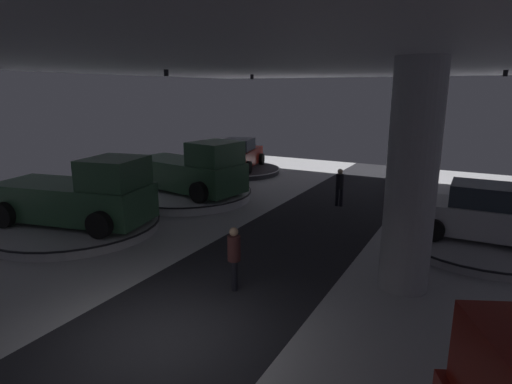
% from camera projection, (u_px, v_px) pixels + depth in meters
% --- Properties ---
extents(ground, '(24.00, 44.00, 0.06)m').
position_uv_depth(ground, '(160.00, 343.00, 8.25)').
color(ground, '#B2B2B7').
extents(ceiling_with_spotlights, '(24.00, 44.00, 0.39)m').
position_uv_depth(ceiling_with_spotlights, '(142.00, 41.00, 6.92)').
color(ceiling_with_spotlights, silver).
extents(column_right, '(1.17, 1.17, 5.50)m').
position_uv_depth(column_right, '(412.00, 179.00, 9.91)').
color(column_right, '#ADADB2').
rests_on(column_right, ground).
extents(display_platform_far_right, '(5.35, 5.35, 0.28)m').
position_uv_depth(display_platform_far_right, '(484.00, 242.00, 13.17)').
color(display_platform_far_right, '#B7B7BC').
rests_on(display_platform_far_right, ground).
extents(display_car_far_right, '(4.26, 2.25, 1.71)m').
position_uv_depth(display_car_far_right, '(487.00, 215.00, 12.98)').
color(display_car_far_right, silver).
rests_on(display_car_far_right, display_platform_far_right).
extents(display_platform_deep_left, '(4.73, 4.73, 0.30)m').
position_uv_depth(display_platform_deep_left, '(239.00, 170.00, 24.71)').
color(display_platform_deep_left, '#333338').
rests_on(display_platform_deep_left, ground).
extents(display_car_deep_left, '(2.99, 4.51, 1.71)m').
position_uv_depth(display_car_deep_left, '(239.00, 155.00, 24.46)').
color(display_car_deep_left, maroon).
rests_on(display_car_deep_left, display_platform_deep_left).
extents(display_platform_mid_left, '(5.68, 5.68, 0.33)m').
position_uv_depth(display_platform_mid_left, '(76.00, 226.00, 14.66)').
color(display_platform_mid_left, '#B7B7BC').
rests_on(display_platform_mid_left, ground).
extents(pickup_truck_mid_left, '(5.62, 3.51, 2.30)m').
position_uv_depth(pickup_truck_mid_left, '(81.00, 196.00, 14.31)').
color(pickup_truck_mid_left, '#2D5638').
rests_on(pickup_truck_mid_left, display_platform_mid_left).
extents(display_platform_far_left, '(5.68, 5.68, 0.38)m').
position_uv_depth(display_platform_far_left, '(188.00, 194.00, 18.93)').
color(display_platform_far_left, silver).
rests_on(display_platform_far_left, ground).
extents(pickup_truck_far_left, '(5.56, 3.29, 2.30)m').
position_uv_depth(pickup_truck_far_left, '(192.00, 171.00, 18.48)').
color(pickup_truck_far_left, '#2D5638').
rests_on(pickup_truck_far_left, display_platform_far_left).
extents(visitor_walking_near, '(0.32, 0.32, 1.59)m').
position_uv_depth(visitor_walking_near, '(234.00, 254.00, 10.23)').
color(visitor_walking_near, black).
rests_on(visitor_walking_near, ground).
extents(visitor_walking_far, '(0.32, 0.32, 1.59)m').
position_uv_depth(visitor_walking_far, '(340.00, 185.00, 17.56)').
color(visitor_walking_far, black).
rests_on(visitor_walking_far, ground).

